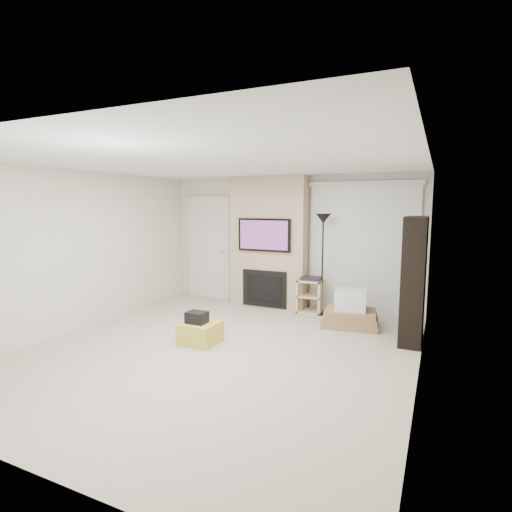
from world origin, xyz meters
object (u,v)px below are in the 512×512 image
at_px(box_stack, 350,312).
at_px(av_stand, 311,294).
at_px(floor_lamp, 323,235).
at_px(bookshelf, 414,280).
at_px(ottoman, 200,333).

bearing_deg(box_stack, av_stand, 146.80).
height_order(floor_lamp, av_stand, floor_lamp).
relative_size(floor_lamp, av_stand, 2.74).
distance_m(box_stack, bookshelf, 1.23).
relative_size(ottoman, floor_lamp, 0.28).
bearing_deg(box_stack, floor_lamp, 141.07).
xyz_separation_m(ottoman, floor_lamp, (1.15, 2.21, 1.27)).
distance_m(ottoman, floor_lamp, 2.80).
relative_size(ottoman, av_stand, 0.76).
bearing_deg(ottoman, box_stack, 43.94).
height_order(box_stack, bookshelf, bookshelf).
bearing_deg(floor_lamp, box_stack, -38.93).
relative_size(box_stack, bookshelf, 0.54).
bearing_deg(box_stack, bookshelf, -21.44).
bearing_deg(box_stack, ottoman, -136.06).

